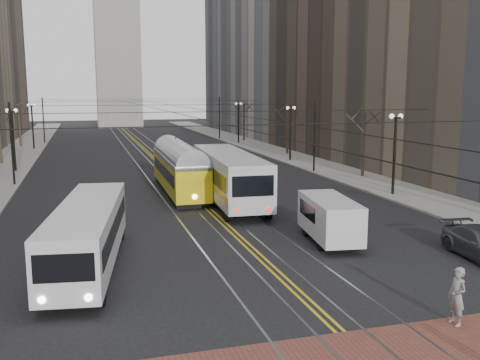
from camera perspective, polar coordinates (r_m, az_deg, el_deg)
ground at (r=18.37m, az=9.23°, el=-14.48°), size 260.00×260.00×0.00m
sidewalk_left at (r=61.04m, az=-23.30°, el=1.75°), size 5.00×140.00×0.15m
sidewalk_right at (r=64.56m, az=4.15°, el=2.87°), size 5.00×140.00×0.15m
streetcar_rails at (r=61.01m, az=-9.19°, el=2.33°), size 4.80×130.00×0.02m
centre_lines at (r=61.01m, az=-9.19°, el=2.33°), size 0.42×130.00×0.01m
building_right_mid at (r=70.05m, az=12.48°, el=17.07°), size 16.00×20.00×34.00m
building_right_far at (r=107.07m, az=1.83°, el=16.17°), size 16.00×20.00×40.00m
lamp_posts at (r=44.72m, az=-6.67°, el=3.44°), size 27.60×57.20×5.60m
street_trees at (r=51.11m, az=-7.90°, el=4.16°), size 31.68×53.28×5.60m
trolley_wires at (r=50.62m, az=-7.86°, el=5.21°), size 25.96×120.00×6.60m
transit_bus at (r=23.51m, az=-15.89°, el=-5.84°), size 3.84×11.15×2.73m
streetcar at (r=39.61m, az=-6.51°, el=0.75°), size 2.58×12.62×2.97m
rear_bus at (r=35.82m, az=-1.19°, el=0.21°), size 3.47×12.97×3.35m
cargo_van at (r=26.80m, az=9.52°, el=-4.30°), size 2.60×5.24×2.22m
sedan_grey at (r=52.25m, az=-3.53°, el=2.03°), size 1.94×4.25×1.41m
sedan_silver at (r=56.49m, az=-4.51°, el=2.53°), size 1.52×4.05×1.32m
pedestrian_b at (r=18.76m, az=22.15°, el=-11.40°), size 0.46×0.70×1.90m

